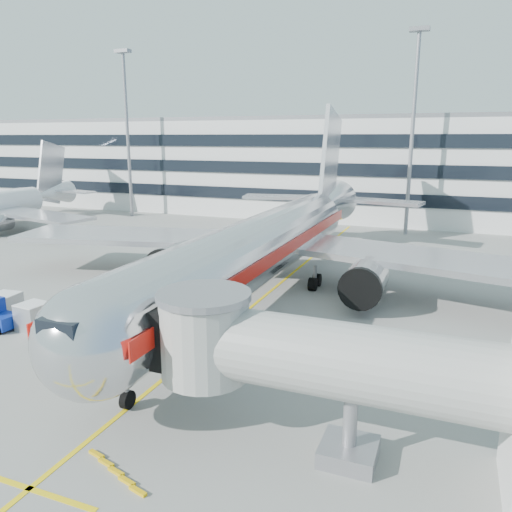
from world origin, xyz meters
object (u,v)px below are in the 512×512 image
at_px(main_jet, 271,242).
at_px(ramp_worker, 80,347).
at_px(cargo_container_right, 6,306).
at_px(belt_loader, 175,304).
at_px(cargo_container_left, 33,317).

height_order(main_jet, ramp_worker, main_jet).
xyz_separation_m(cargo_container_right, ramp_worker, (9.59, -3.60, -0.05)).
bearing_deg(belt_loader, cargo_container_right, -151.96).
bearing_deg(main_jet, belt_loader, -122.96).
relative_size(main_jet, ramp_worker, 29.14).
bearing_deg(cargo_container_left, belt_loader, 42.68).
xyz_separation_m(main_jet, cargo_container_right, (-15.15, -12.84, -3.31)).
bearing_deg(main_jet, cargo_container_left, -130.47).
height_order(main_jet, cargo_container_right, main_jet).
distance_m(belt_loader, cargo_container_right, 11.82).
distance_m(belt_loader, cargo_container_left, 9.53).
height_order(cargo_container_right, ramp_worker, cargo_container_right).
height_order(cargo_container_left, ramp_worker, cargo_container_left).
bearing_deg(cargo_container_right, belt_loader, 28.04).
bearing_deg(ramp_worker, belt_loader, 69.74).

